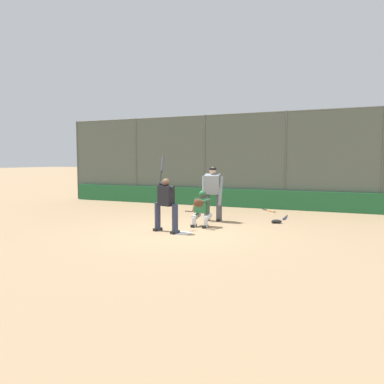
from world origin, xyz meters
The scene contains 12 objects.
ground_plane centered at (0.00, 0.00, 0.00)m, with size 160.00×160.00×0.00m, color #9E7F5B.
home_plate_marker centered at (0.00, 0.00, 0.01)m, with size 0.43×0.43×0.01m, color white.
backstop_fence centered at (0.00, -6.21, 2.08)m, with size 17.59×0.08×3.97m.
padding_wall centered at (0.00, -6.11, 0.39)m, with size 17.16×0.18×0.77m, color #236638.
bleachers_beyond centered at (-1.36, -9.07, 0.59)m, with size 12.26×3.05×1.80m.
batter_at_plate centered at (0.49, 0.04, 0.81)m, with size 0.84×0.86×2.10m.
catcher_behind_plate centered at (-0.11, -1.12, 0.56)m, with size 0.57×0.67×1.09m.
umpire_home centered at (-0.05, -2.27, 0.95)m, with size 0.71×0.48×1.76m.
spare_bat_near_backstop centered at (1.12, -3.88, 0.03)m, with size 0.86×0.08×0.07m.
spare_bat_by_padding centered at (-2.17, -3.65, 0.03)m, with size 0.08×0.90×0.07m.
spare_bat_third_base_side centered at (-1.35, -5.27, 0.03)m, with size 0.64×0.66×0.07m.
fielding_glove_on_dirt centered at (-2.07, -2.64, 0.06)m, with size 0.33×0.25×0.12m.
Camera 1 is at (-4.21, 9.21, 1.99)m, focal length 35.00 mm.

